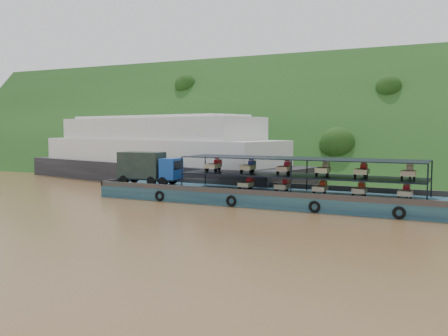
% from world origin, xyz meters
% --- Properties ---
extents(ground, '(160.00, 160.00, 0.00)m').
position_xyz_m(ground, '(0.00, 0.00, 0.00)').
color(ground, brown).
rests_on(ground, ground).
extents(hillside, '(140.00, 39.60, 39.60)m').
position_xyz_m(hillside, '(0.00, 36.00, 0.00)').
color(hillside, '#183914').
rests_on(hillside, ground).
extents(cargo_barge, '(35.00, 7.18, 4.75)m').
position_xyz_m(cargo_barge, '(1.79, 1.66, 1.18)').
color(cargo_barge, '#132B45').
rests_on(cargo_barge, ground).
extents(passenger_ferry, '(46.35, 21.02, 9.11)m').
position_xyz_m(passenger_ferry, '(-18.29, 14.84, 3.94)').
color(passenger_ferry, black).
rests_on(passenger_ferry, ground).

